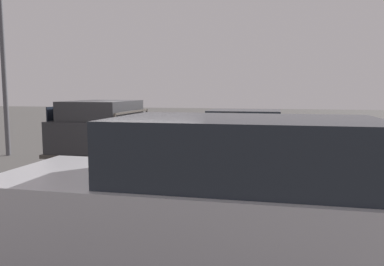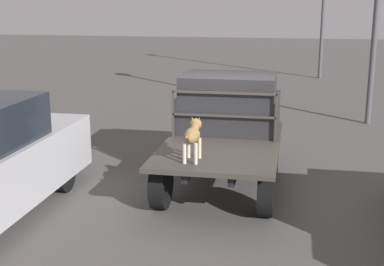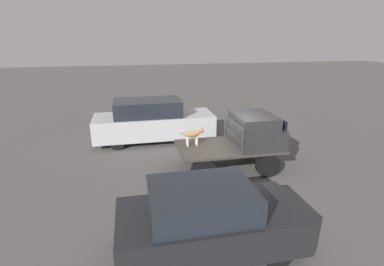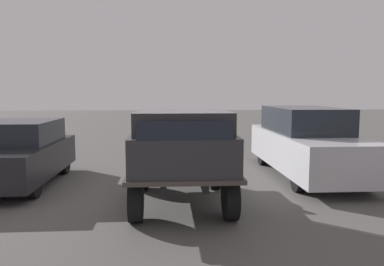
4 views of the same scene
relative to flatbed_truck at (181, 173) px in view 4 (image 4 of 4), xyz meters
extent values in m
plane|color=#514F4C|center=(0.00, 0.00, -0.63)|extent=(80.00, 80.00, 0.00)
cylinder|color=black|center=(1.12, 0.86, -0.21)|extent=(0.83, 0.24, 0.83)
cylinder|color=black|center=(1.12, -0.86, -0.21)|extent=(0.83, 0.24, 0.83)
cylinder|color=black|center=(-1.12, 0.86, -0.21)|extent=(0.83, 0.24, 0.83)
cylinder|color=black|center=(-1.12, -0.86, -0.21)|extent=(0.83, 0.24, 0.83)
cube|color=black|center=(0.00, 0.36, 0.09)|extent=(3.34, 0.10, 0.18)
cube|color=black|center=(0.00, -0.36, 0.09)|extent=(3.34, 0.10, 0.18)
cube|color=#3D3833|center=(0.00, 0.00, 0.22)|extent=(3.63, 2.04, 0.08)
cube|color=#28282B|center=(0.99, 0.00, 0.60)|extent=(1.54, 1.92, 0.68)
cube|color=#28282B|center=(0.87, 0.00, 1.15)|extent=(1.31, 1.77, 0.42)
cube|color=black|center=(1.75, 0.00, 1.09)|extent=(0.02, 1.58, 0.31)
cube|color=#3D3833|center=(0.15, 0.94, 0.70)|extent=(0.04, 0.04, 0.88)
cube|color=#3D3833|center=(0.15, -0.94, 0.70)|extent=(0.04, 0.04, 0.88)
cube|color=#3D3833|center=(0.15, 0.00, 1.12)|extent=(0.04, 1.88, 0.04)
cube|color=#3D3833|center=(0.15, 0.00, 0.70)|extent=(0.04, 1.88, 0.04)
cylinder|color=beige|center=(-1.10, 0.40, 0.43)|extent=(0.06, 0.06, 0.34)
cylinder|color=beige|center=(-1.10, 0.22, 0.43)|extent=(0.06, 0.06, 0.34)
cylinder|color=beige|center=(-1.43, 0.40, 0.43)|extent=(0.06, 0.06, 0.34)
cylinder|color=beige|center=(-1.43, 0.22, 0.43)|extent=(0.06, 0.06, 0.34)
ellipsoid|color=olive|center=(-1.27, 0.31, 0.68)|extent=(0.53, 0.24, 0.24)
sphere|color=beige|center=(-1.12, 0.31, 0.63)|extent=(0.11, 0.11, 0.11)
cylinder|color=olive|center=(-1.04, 0.31, 0.74)|extent=(0.17, 0.13, 0.16)
sphere|color=olive|center=(-0.94, 0.31, 0.79)|extent=(0.19, 0.19, 0.19)
cone|color=beige|center=(-0.86, 0.31, 0.77)|extent=(0.11, 0.11, 0.11)
cone|color=olive|center=(-0.95, 0.37, 0.87)|extent=(0.06, 0.08, 0.10)
cone|color=olive|center=(-0.95, 0.26, 0.87)|extent=(0.06, 0.08, 0.10)
cylinder|color=olive|center=(-1.58, 0.31, 0.70)|extent=(0.23, 0.04, 0.16)
cylinder|color=black|center=(-0.54, -3.25, -0.33)|extent=(0.60, 0.20, 0.60)
cylinder|color=black|center=(-3.03, -3.25, -0.33)|extent=(0.60, 0.20, 0.60)
cylinder|color=black|center=(-3.03, -4.86, -0.33)|extent=(0.60, 0.20, 0.60)
cube|color=black|center=(-1.79, -4.06, 0.02)|extent=(4.01, 1.89, 0.79)
cube|color=#1E232B|center=(-1.99, -4.06, 0.70)|extent=(2.21, 1.70, 0.57)
cylinder|color=black|center=(-0.68, 4.40, -0.33)|extent=(0.60, 0.20, 0.60)
cylinder|color=black|center=(-0.68, 2.78, -0.33)|extent=(0.60, 0.20, 0.60)
cylinder|color=black|center=(-3.98, 4.40, -0.33)|extent=(0.60, 0.20, 0.60)
cylinder|color=black|center=(-3.98, 2.78, -0.33)|extent=(0.60, 0.20, 0.60)
cube|color=#B7B7BC|center=(-2.33, 3.59, 0.10)|extent=(5.31, 1.90, 0.96)
cube|color=#1E232B|center=(-2.59, 3.59, 0.93)|extent=(2.92, 1.71, 0.70)
camera|label=1|loc=(-2.92, 7.78, 1.58)|focal=35.00mm
camera|label=2|loc=(-9.24, -1.21, 2.75)|focal=50.00mm
camera|label=3|loc=(-3.33, -9.47, 4.02)|focal=28.00mm
camera|label=4|loc=(7.76, -0.29, 1.72)|focal=35.00mm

